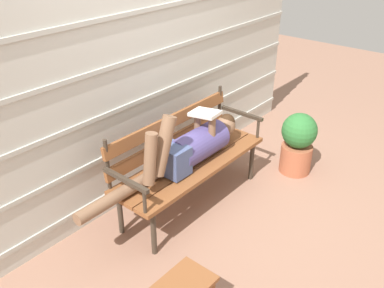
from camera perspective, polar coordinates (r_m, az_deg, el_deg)
ground_plane at (r=3.90m, az=0.60°, el=-8.31°), size 12.00×12.00×0.00m
house_siding at (r=3.71m, az=-6.30°, el=9.25°), size 4.55×0.08×2.24m
park_bench at (r=3.69m, az=-0.84°, el=-1.54°), size 1.57×0.51×0.88m
reclining_person at (r=3.56m, az=-0.48°, el=-0.51°), size 1.76×0.28×0.60m
potted_plant at (r=4.34m, az=14.26°, el=0.27°), size 0.35×0.35×0.65m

